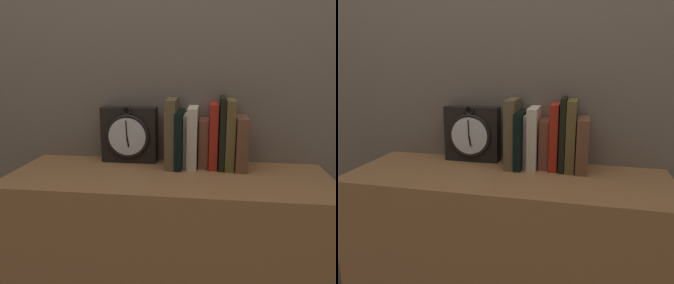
{
  "view_description": "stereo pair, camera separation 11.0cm",
  "coord_description": "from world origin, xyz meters",
  "views": [
    {
      "loc": [
        0.14,
        -1.06,
        1.27
      ],
      "look_at": [
        0.0,
        0.0,
        1.02
      ],
      "focal_mm": 35.0,
      "sensor_mm": 36.0,
      "label": 1
    },
    {
      "loc": [
        0.24,
        -1.04,
        1.27
      ],
      "look_at": [
        0.0,
        0.0,
        1.02
      ],
      "focal_mm": 35.0,
      "sensor_mm": 36.0,
      "label": 2
    }
  ],
  "objects": [
    {
      "name": "clock",
      "position": [
        -0.17,
        0.15,
        1.01
      ],
      "size": [
        0.21,
        0.08,
        0.22
      ],
      "color": "black",
      "rests_on": "bookshelf"
    },
    {
      "name": "book_slot3_cream",
      "position": [
        0.08,
        0.12,
        1.01
      ],
      "size": [
        0.04,
        0.13,
        0.22
      ],
      "color": "beige",
      "rests_on": "bookshelf"
    },
    {
      "name": "book_slot5_red",
      "position": [
        0.15,
        0.12,
        1.02
      ],
      "size": [
        0.03,
        0.12,
        0.24
      ],
      "color": "red",
      "rests_on": "bookshelf"
    },
    {
      "name": "book_slot2_cream",
      "position": [
        0.05,
        0.13,
        1.0
      ],
      "size": [
        0.01,
        0.11,
        0.19
      ],
      "color": "beige",
      "rests_on": "bookshelf"
    },
    {
      "name": "book_slot1_black",
      "position": [
        0.03,
        0.11,
        1.01
      ],
      "size": [
        0.03,
        0.15,
        0.21
      ],
      "color": "black",
      "rests_on": "bookshelf"
    },
    {
      "name": "book_slot8_brown",
      "position": [
        0.25,
        0.11,
        1.0
      ],
      "size": [
        0.04,
        0.14,
        0.19
      ],
      "color": "brown",
      "rests_on": "bookshelf"
    },
    {
      "name": "book_slot6_black",
      "position": [
        0.18,
        0.12,
        1.03
      ],
      "size": [
        0.02,
        0.13,
        0.26
      ],
      "color": "black",
      "rests_on": "bookshelf"
    },
    {
      "name": "book_slot0_brown",
      "position": [
        -0.0,
        0.11,
        1.03
      ],
      "size": [
        0.04,
        0.14,
        0.25
      ],
      "color": "brown",
      "rests_on": "bookshelf"
    },
    {
      "name": "book_slot7_brown",
      "position": [
        0.21,
        0.12,
        1.03
      ],
      "size": [
        0.03,
        0.13,
        0.25
      ],
      "color": "brown",
      "rests_on": "bookshelf"
    },
    {
      "name": "book_slot4_brown",
      "position": [
        0.12,
        0.13,
        0.99
      ],
      "size": [
        0.03,
        0.11,
        0.18
      ],
      "color": "brown",
      "rests_on": "bookshelf"
    },
    {
      "name": "wall_back",
      "position": [
        0.0,
        0.22,
        1.3
      ],
      "size": [
        6.0,
        0.05,
        2.6
      ],
      "color": "#756656",
      "rests_on": "ground_plane"
    }
  ]
}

